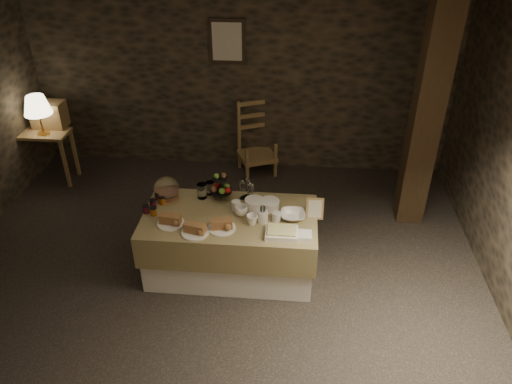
# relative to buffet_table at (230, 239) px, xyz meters

# --- Properties ---
(ground_plane) EXTENTS (5.50, 5.00, 0.01)m
(ground_plane) POSITION_rel_buffet_table_xyz_m (-0.14, -0.24, -0.39)
(ground_plane) COLOR black
(ground_plane) RESTS_ON ground
(room_shell) EXTENTS (5.52, 5.02, 2.60)m
(room_shell) POSITION_rel_buffet_table_xyz_m (-0.14, -0.24, 1.17)
(room_shell) COLOR black
(room_shell) RESTS_ON ground
(buffet_table) EXTENTS (1.71, 0.91, 0.68)m
(buffet_table) POSITION_rel_buffet_table_xyz_m (0.00, 0.00, 0.00)
(buffet_table) COLOR silver
(buffet_table) RESTS_ON ground_plane
(console_table) EXTENTS (0.66, 0.38, 0.71)m
(console_table) POSITION_rel_buffet_table_xyz_m (-2.64, 1.60, 0.19)
(console_table) COLOR brown
(console_table) RESTS_ON ground_plane
(table_lamp) EXTENTS (0.34, 0.34, 0.51)m
(table_lamp) POSITION_rel_buffet_table_xyz_m (-2.59, 1.55, 0.70)
(table_lamp) COLOR #B78635
(table_lamp) RESTS_ON console_table
(wine_rack) EXTENTS (0.42, 0.26, 0.34)m
(wine_rack) POSITION_rel_buffet_table_xyz_m (-2.59, 1.78, 0.49)
(wine_rack) COLOR brown
(wine_rack) RESTS_ON console_table
(chair) EXTENTS (0.60, 0.59, 0.77)m
(chair) POSITION_rel_buffet_table_xyz_m (0.10, 2.11, 0.05)
(chair) COLOR brown
(chair) RESTS_ON ground_plane
(timber_column) EXTENTS (0.30, 0.30, 2.60)m
(timber_column) POSITION_rel_buffet_table_xyz_m (2.00, 1.14, 0.91)
(timber_column) COLOR black
(timber_column) RESTS_ON ground_plane
(framed_picture) EXTENTS (0.45, 0.04, 0.55)m
(framed_picture) POSITION_rel_buffet_table_xyz_m (-0.29, 2.23, 1.36)
(framed_picture) COLOR black
(framed_picture) RESTS_ON room_shell
(plate_stack_a) EXTENTS (0.19, 0.19, 0.10)m
(plate_stack_a) POSITION_rel_buffet_table_xyz_m (0.23, 0.16, 0.34)
(plate_stack_a) COLOR white
(plate_stack_a) RESTS_ON buffet_table
(plate_stack_b) EXTENTS (0.20, 0.20, 0.08)m
(plate_stack_b) POSITION_rel_buffet_table_xyz_m (0.38, 0.17, 0.33)
(plate_stack_b) COLOR white
(plate_stack_b) RESTS_ON buffet_table
(cutlery_holder) EXTENTS (0.10, 0.10, 0.12)m
(cutlery_holder) POSITION_rel_buffet_table_xyz_m (0.33, -0.07, 0.35)
(cutlery_holder) COLOR white
(cutlery_holder) RESTS_ON buffet_table
(cup_a) EXTENTS (0.16, 0.16, 0.10)m
(cup_a) POSITION_rel_buffet_table_xyz_m (0.11, 0.02, 0.34)
(cup_a) COLOR white
(cup_a) RESTS_ON buffet_table
(cup_b) EXTENTS (0.15, 0.15, 0.10)m
(cup_b) POSITION_rel_buffet_table_xyz_m (0.23, -0.12, 0.34)
(cup_b) COLOR white
(cup_b) RESTS_ON buffet_table
(mug_c) EXTENTS (0.09, 0.09, 0.09)m
(mug_c) POSITION_rel_buffet_table_xyz_m (0.05, 0.11, 0.34)
(mug_c) COLOR white
(mug_c) RESTS_ON buffet_table
(mug_d) EXTENTS (0.08, 0.08, 0.09)m
(mug_d) POSITION_rel_buffet_table_xyz_m (0.46, -0.04, 0.33)
(mug_d) COLOR white
(mug_d) RESTS_ON buffet_table
(bowl) EXTENTS (0.26, 0.26, 0.06)m
(bowl) POSITION_rel_buffet_table_xyz_m (0.62, 0.02, 0.32)
(bowl) COLOR white
(bowl) RESTS_ON buffet_table
(cake_dome) EXTENTS (0.26, 0.26, 0.26)m
(cake_dome) POSITION_rel_buffet_table_xyz_m (-0.68, 0.25, 0.39)
(cake_dome) COLOR brown
(cake_dome) RESTS_ON buffet_table
(fruit_stand) EXTENTS (0.23, 0.23, 0.33)m
(fruit_stand) POSITION_rel_buffet_table_xyz_m (-0.12, 0.30, 0.42)
(fruit_stand) COLOR black
(fruit_stand) RESTS_ON buffet_table
(bread_platter_left) EXTENTS (0.26, 0.26, 0.11)m
(bread_platter_left) POSITION_rel_buffet_table_xyz_m (-0.54, -0.18, 0.33)
(bread_platter_left) COLOR white
(bread_platter_left) RESTS_ON buffet_table
(bread_platter_center) EXTENTS (0.26, 0.26, 0.11)m
(bread_platter_center) POSITION_rel_buffet_table_xyz_m (-0.28, -0.30, 0.33)
(bread_platter_center) COLOR white
(bread_platter_center) RESTS_ON buffet_table
(bread_platter_right) EXTENTS (0.26, 0.26, 0.11)m
(bread_platter_right) POSITION_rel_buffet_table_xyz_m (-0.04, -0.22, 0.33)
(bread_platter_right) COLOR white
(bread_platter_right) RESTS_ON buffet_table
(jam_jars) EXTENTS (0.18, 0.32, 0.07)m
(jam_jars) POSITION_rel_buffet_table_xyz_m (-0.76, 0.08, 0.33)
(jam_jars) COLOR #53151F
(jam_jars) RESTS_ON buffet_table
(tart_dish) EXTENTS (0.30, 0.22, 0.07)m
(tart_dish) POSITION_rel_buffet_table_xyz_m (0.52, -0.27, 0.32)
(tart_dish) COLOR white
(tart_dish) RESTS_ON buffet_table
(square_dish) EXTENTS (0.14, 0.14, 0.04)m
(square_dish) POSITION_rel_buffet_table_xyz_m (0.73, -0.29, 0.31)
(square_dish) COLOR white
(square_dish) RESTS_ON buffet_table
(menu_frame) EXTENTS (0.17, 0.07, 0.22)m
(menu_frame) POSITION_rel_buffet_table_xyz_m (0.83, 0.06, 0.38)
(menu_frame) COLOR brown
(menu_frame) RESTS_ON buffet_table
(storage_jar_a) EXTENTS (0.10, 0.10, 0.16)m
(storage_jar_a) POSITION_rel_buffet_table_xyz_m (-0.32, 0.30, 0.37)
(storage_jar_a) COLOR white
(storage_jar_a) RESTS_ON buffet_table
(storage_jar_b) EXTENTS (0.09, 0.09, 0.14)m
(storage_jar_b) POSITION_rel_buffet_table_xyz_m (-0.25, 0.38, 0.36)
(storage_jar_b) COLOR white
(storage_jar_b) RESTS_ON buffet_table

